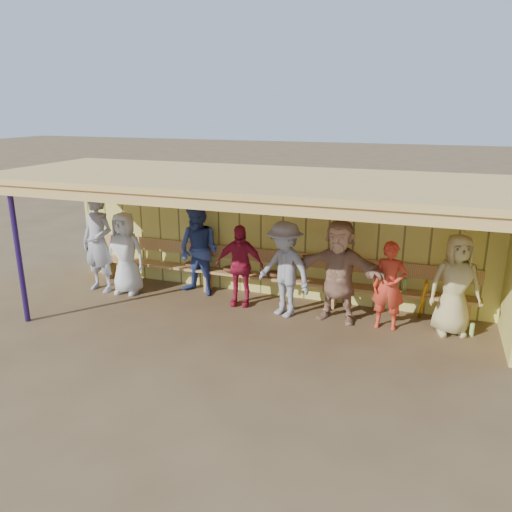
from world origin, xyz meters
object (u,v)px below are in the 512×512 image
at_px(player_b, 125,253).
at_px(bench, 269,271).
at_px(player_f, 338,271).
at_px(player_a, 98,243).
at_px(player_c, 199,251).
at_px(player_e, 284,269).
at_px(player_h, 455,285).
at_px(player_g, 389,286).
at_px(player_d, 240,265).

bearing_deg(player_b, bench, 8.29).
height_order(player_f, bench, player_f).
relative_size(player_a, player_b, 1.21).
distance_m(player_b, player_f, 4.20).
height_order(player_c, player_e, player_c).
height_order(player_c, player_f, player_f).
distance_m(player_b, player_h, 6.07).
bearing_deg(player_g, player_c, 173.24).
xyz_separation_m(player_b, bench, (2.75, 0.73, -0.29)).
relative_size(player_a, player_g, 1.33).
xyz_separation_m(player_d, bench, (0.40, 0.56, -0.24)).
height_order(player_e, player_f, player_f).
bearing_deg(player_f, bench, 162.62).
bearing_deg(player_h, bench, 154.45).
bearing_deg(player_a, player_e, 8.27).
height_order(player_a, player_f, player_a).
height_order(player_d, player_e, player_e).
relative_size(player_a, bench, 0.26).
height_order(player_h, bench, player_h).
distance_m(player_c, bench, 1.43).
relative_size(player_d, player_h, 0.92).
xyz_separation_m(player_e, player_h, (2.79, 0.22, -0.02)).
bearing_deg(player_b, player_e, -7.03).
distance_m(player_a, player_g, 5.63).
xyz_separation_m(player_c, player_f, (2.80, -0.34, 0.00)).
height_order(player_a, player_e, player_a).
distance_m(player_e, player_f, 0.93).
height_order(player_b, player_h, player_h).
relative_size(player_d, player_e, 0.90).
bearing_deg(player_d, bench, 46.34).
relative_size(player_g, bench, 0.20).
height_order(player_d, player_h, player_h).
bearing_deg(player_e, player_g, 26.57).
bearing_deg(player_f, player_e, -166.77).
relative_size(player_d, bench, 0.20).
xyz_separation_m(player_g, player_h, (1.01, 0.15, 0.09)).
height_order(player_b, player_d, player_b).
bearing_deg(player_b, player_c, 10.22).
height_order(player_c, bench, player_c).
bearing_deg(player_c, player_f, 3.75).
xyz_separation_m(player_c, player_d, (0.95, -0.25, -0.13)).
xyz_separation_m(player_b, player_c, (1.40, 0.42, 0.07)).
distance_m(player_g, player_h, 1.03).
xyz_separation_m(player_f, player_g, (0.85, -0.04, -0.15)).
xyz_separation_m(player_e, player_f, (0.93, 0.11, 0.04)).
xyz_separation_m(player_e, player_g, (1.78, 0.07, -0.11)).
xyz_separation_m(player_a, player_f, (4.77, 0.13, -0.09)).
height_order(player_a, player_b, player_a).
distance_m(player_d, player_h, 3.72).
distance_m(player_c, player_f, 2.82).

